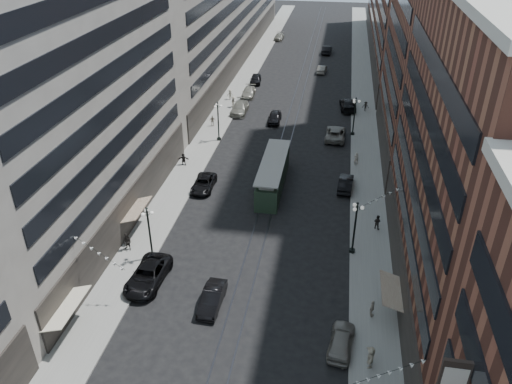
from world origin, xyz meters
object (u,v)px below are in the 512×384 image
Objects in this scene: car_7 at (204,183)px; pedestrian_extra_0 at (230,94)px; car_4 at (341,341)px; car_extra_1 at (279,37)px; car_extra_2 at (249,92)px; pedestrian_5 at (183,159)px; car_11 at (335,133)px; lamppost_sw_far at (149,232)px; pedestrian_4 at (372,309)px; car_extra_0 at (327,50)px; pedestrian_9 at (366,106)px; lamppost_se_mid at (354,115)px; streetcar at (273,175)px; car_8 at (240,108)px; car_13 at (275,117)px; car_10 at (346,183)px; pedestrian_2 at (127,242)px; car_2 at (148,275)px; pedestrian_6 at (213,121)px; car_12 at (348,104)px; car_14 at (322,69)px; pedestrian_8 at (356,159)px; car_9 at (256,79)px; lamppost_se_far at (355,226)px; car_5 at (212,298)px; lamppost_sw_mid at (218,120)px; pedestrian_7 at (377,222)px; pedestrian_extra_1 at (234,102)px; pedestrian_extra_2 at (371,357)px.

car_7 is 2.94× the size of pedestrian_extra_0.
pedestrian_extra_0 reaches higher than car_7.
car_4 is 96.19m from car_extra_1.
car_extra_1 is 0.99× the size of car_extra_2.
car_11 is at bearing 21.63° from pedestrian_5.
car_7 is at bearing 84.34° from lamppost_sw_far.
car_extra_0 is at bearing 25.26° from pedestrian_4.
pedestrian_5 is at bearing 75.94° from pedestrian_extra_0.
pedestrian_9 is (4.37, 11.27, 0.12)m from car_11.
lamppost_sw_far reaches higher than car_extra_1.
lamppost_se_mid is at bearing 21.78° from pedestrian_5.
car_8 is at bearing 110.47° from streetcar.
car_13 is at bearing -24.82° from car_11.
streetcar is 8.48m from car_10.
pedestrian_9 is at bearing -92.25° from car_10.
lamppost_se_mid is 3.06× the size of pedestrian_2.
pedestrian_2 is (-3.53, 4.06, 0.23)m from car_2.
streetcar is 20.53m from car_2.
pedestrian_6 is at bearing 74.78° from car_extra_0.
lamppost_sw_far is 3.65× the size of pedestrian_5.
lamppost_se_mid reaches higher than car_12.
car_14 is at bearing -124.17° from pedestrian_6.
car_4 is 2.54× the size of pedestrian_8.
car_9 is (-0.55, 39.48, 0.09)m from car_7.
lamppost_se_mid is (18.40, 32.00, 0.00)m from lamppost_sw_far.
lamppost_se_far reaches higher than pedestrian_4.
car_5 is at bearing 77.37° from car_11.
car_14 is (11.64, 8.50, -0.07)m from car_9.
car_13 is at bearing 49.99° from lamppost_sw_mid.
lamppost_sw_mid is at bearing 90.00° from lamppost_sw_far.
lamppost_se_far reaches higher than car_2.
car_11 is at bearing -73.79° from car_extra_1.
pedestrian_6 reaches higher than car_9.
car_14 is at bearing -54.42° from pedestrian_7.
pedestrian_8 is 29.55m from pedestrian_extra_0.
car_5 is 48.64m from car_12.
car_7 is 73.14m from car_extra_1.
car_11 is (16.00, 3.44, -2.29)m from lamppost_sw_mid.
pedestrian_8 is (18.01, 25.70, 0.18)m from car_2.
car_14 is 2.41× the size of pedestrian_extra_1.
pedestrian_extra_1 is (2.10, 39.20, -0.01)m from pedestrian_2.
lamppost_se_far is 3.65× the size of pedestrian_5.
pedestrian_extra_2 is (18.86, -96.16, 0.31)m from car_extra_1.
car_10 is at bearing 64.97° from car_5.
pedestrian_2 reaches higher than car_7.
car_8 is 15.14m from car_9.
car_10 is 2.70× the size of pedestrian_extra_0.
lamppost_sw_far is 45.93m from car_12.
pedestrian_4 is at bearing 102.02° from car_14.
car_extra_2 is at bearing 41.02° from pedestrian_4.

